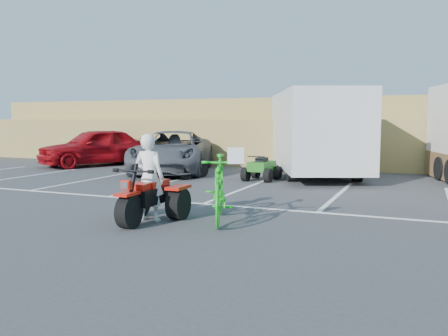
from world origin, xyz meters
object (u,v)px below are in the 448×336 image
at_px(red_car, 95,147).
at_px(grey_pickup, 172,152).
at_px(green_dirt_bike, 219,188).
at_px(cargo_trailer, 316,131).
at_px(quad_atv_blue, 184,177).
at_px(rider, 149,177).
at_px(red_trike_atv, 146,222).
at_px(quad_atv_green, 262,180).

bearing_deg(red_car, grey_pickup, 14.16).
relative_size(grey_pickup, red_car, 1.18).
xyz_separation_m(green_dirt_bike, cargo_trailer, (0.11, 8.30, 0.95)).
distance_m(cargo_trailer, quad_atv_blue, 4.92).
xyz_separation_m(rider, quad_atv_blue, (-2.71, 6.58, -0.86)).
height_order(rider, grey_pickup, rider).
xyz_separation_m(red_trike_atv, red_car, (-8.20, 8.95, 0.81)).
relative_size(red_trike_atv, grey_pickup, 0.30).
bearing_deg(grey_pickup, cargo_trailer, -8.24).
distance_m(grey_pickup, quad_atv_blue, 1.82).
xyz_separation_m(rider, grey_pickup, (-3.82, 7.79, -0.08)).
distance_m(green_dirt_bike, quad_atv_blue, 7.33).
distance_m(red_trike_atv, grey_pickup, 8.84).
xyz_separation_m(cargo_trailer, quad_atv_green, (-1.35, -1.97, -1.59)).
height_order(red_car, quad_atv_blue, red_car).
bearing_deg(grey_pickup, red_trike_atv, -83.17).
bearing_deg(quad_atv_blue, cargo_trailer, 36.40).
height_order(red_trike_atv, green_dirt_bike, green_dirt_bike).
bearing_deg(cargo_trailer, grey_pickup, 168.25).
distance_m(green_dirt_bike, cargo_trailer, 8.35).
relative_size(grey_pickup, cargo_trailer, 0.82).
distance_m(red_car, cargo_trailer, 9.63).
height_order(rider, red_car, rider).
distance_m(grey_pickup, cargo_trailer, 5.38).
relative_size(rider, green_dirt_bike, 0.79).
bearing_deg(quad_atv_green, red_trike_atv, -87.25).
height_order(green_dirt_bike, quad_atv_green, green_dirt_bike).
distance_m(rider, quad_atv_green, 6.85).
bearing_deg(quad_atv_green, quad_atv_blue, -172.24).
bearing_deg(red_trike_atv, quad_atv_green, 88.63).
relative_size(red_car, quad_atv_green, 3.70).
bearing_deg(quad_atv_blue, red_trike_atv, -59.70).
bearing_deg(cargo_trailer, red_car, 157.40).
distance_m(cargo_trailer, quad_atv_green, 2.87).
xyz_separation_m(rider, green_dirt_bike, (1.29, 0.47, -0.21)).
bearing_deg(red_trike_atv, rider, 90.00).
xyz_separation_m(red_trike_atv, cargo_trailer, (1.40, 8.92, 1.59)).
relative_size(rider, quad_atv_blue, 1.18).
bearing_deg(green_dirt_bike, quad_atv_green, 80.09).
distance_m(red_trike_atv, quad_atv_green, 6.95).
height_order(red_car, quad_atv_green, red_car).
distance_m(green_dirt_bike, grey_pickup, 8.93).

